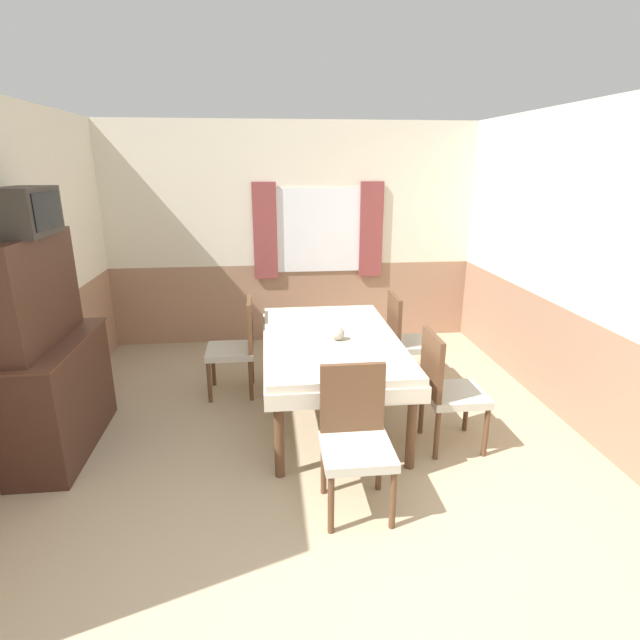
# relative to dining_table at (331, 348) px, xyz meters

# --- Properties ---
(ground_plane) EXTENTS (16.00, 16.00, 0.00)m
(ground_plane) POSITION_rel_dining_table_xyz_m (-0.19, -2.12, -0.64)
(ground_plane) COLOR tan
(wall_back) EXTENTS (4.76, 0.10, 2.60)m
(wall_back) POSITION_rel_dining_table_xyz_m (-0.17, 2.07, 0.67)
(wall_back) COLOR silver
(wall_back) RESTS_ON ground_plane
(wall_left) EXTENTS (0.05, 4.57, 2.60)m
(wall_left) POSITION_rel_dining_table_xyz_m (-2.39, -0.04, 0.66)
(wall_left) COLOR silver
(wall_left) RESTS_ON ground_plane
(wall_right) EXTENTS (0.05, 4.57, 2.60)m
(wall_right) POSITION_rel_dining_table_xyz_m (2.02, -0.04, 0.66)
(wall_right) COLOR silver
(wall_right) RESTS_ON ground_plane
(dining_table) EXTENTS (1.14, 1.88, 0.74)m
(dining_table) POSITION_rel_dining_table_xyz_m (0.00, 0.00, 0.00)
(dining_table) COLOR beige
(dining_table) RESTS_ON ground_plane
(chair_right_far) EXTENTS (0.44, 0.44, 0.93)m
(chair_right_far) POSITION_rel_dining_table_xyz_m (0.82, 0.57, -0.14)
(chair_right_far) COLOR brown
(chair_right_far) RESTS_ON ground_plane
(chair_right_near) EXTENTS (0.44, 0.44, 0.93)m
(chair_right_near) POSITION_rel_dining_table_xyz_m (0.82, -0.57, -0.14)
(chair_right_near) COLOR brown
(chair_right_near) RESTS_ON ground_plane
(chair_left_far) EXTENTS (0.44, 0.44, 0.93)m
(chair_left_far) POSITION_rel_dining_table_xyz_m (-0.82, 0.57, -0.14)
(chair_left_far) COLOR brown
(chair_left_far) RESTS_ON ground_plane
(chair_head_near) EXTENTS (0.44, 0.44, 0.93)m
(chair_head_near) POSITION_rel_dining_table_xyz_m (0.00, -1.19, -0.14)
(chair_head_near) COLOR brown
(chair_head_near) RESTS_ON ground_plane
(sideboard) EXTENTS (0.46, 1.20, 1.66)m
(sideboard) POSITION_rel_dining_table_xyz_m (-2.14, -0.28, 0.06)
(sideboard) COLOR #3D2319
(sideboard) RESTS_ON ground_plane
(tv) EXTENTS (0.29, 0.53, 0.32)m
(tv) POSITION_rel_dining_table_xyz_m (-2.13, -0.29, 1.18)
(tv) COLOR #2D2823
(tv) RESTS_ON sideboard
(vase) EXTENTS (0.11, 0.11, 0.11)m
(vase) POSITION_rel_dining_table_xyz_m (0.04, -0.09, 0.16)
(vase) COLOR #A39989
(vase) RESTS_ON dining_table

